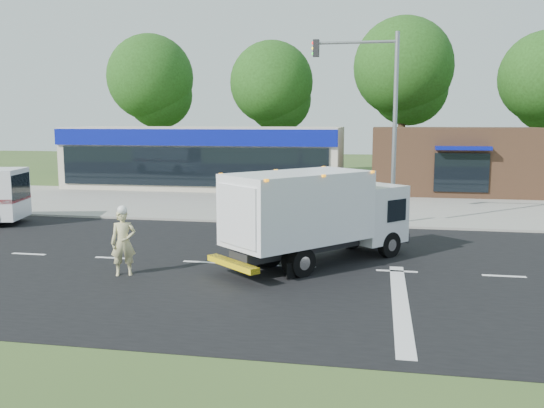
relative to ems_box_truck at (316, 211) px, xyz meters
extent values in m
plane|color=#385123|center=(-0.53, -0.48, -1.68)|extent=(120.00, 120.00, 0.00)
cube|color=black|center=(-0.53, -0.48, -1.68)|extent=(60.00, 14.00, 0.02)
cube|color=gray|center=(-0.53, 7.72, -1.62)|extent=(60.00, 2.40, 0.12)
cube|color=gray|center=(-0.53, 13.52, -1.67)|extent=(60.00, 9.00, 0.02)
cube|color=silver|center=(-9.53, -0.48, -1.66)|extent=(1.20, 0.15, 0.01)
cube|color=silver|center=(-6.53, -0.48, -1.66)|extent=(1.20, 0.15, 0.01)
cube|color=silver|center=(-3.53, -0.48, -1.66)|extent=(1.20, 0.15, 0.01)
cube|color=silver|center=(-0.53, -0.48, -1.66)|extent=(1.20, 0.15, 0.01)
cube|color=silver|center=(2.47, -0.48, -1.66)|extent=(1.20, 0.15, 0.01)
cube|color=silver|center=(5.47, -0.48, -1.66)|extent=(1.20, 0.15, 0.01)
cube|color=silver|center=(2.47, -3.48, -1.66)|extent=(0.40, 7.00, 0.01)
cube|color=black|center=(-0.47, -0.54, -1.06)|extent=(3.59, 3.91, 0.31)
cube|color=silver|center=(1.60, 1.82, -0.31)|extent=(2.60, 2.59, 1.86)
cube|color=black|center=(2.15, 2.46, -0.13)|extent=(1.35, 1.21, 0.80)
cube|color=white|center=(-0.47, -0.54, 0.18)|extent=(4.52, 4.73, 2.08)
cube|color=silver|center=(-1.95, -2.22, 0.14)|extent=(1.37, 1.21, 1.68)
cube|color=yellow|center=(-2.05, -2.34, -1.19)|extent=(1.80, 1.63, 0.16)
cube|color=orange|center=(-0.47, -0.54, 1.20)|extent=(4.43, 4.62, 0.07)
cylinder|color=black|center=(1.00, 2.41, -1.26)|extent=(0.76, 0.81, 0.85)
cylinder|color=black|center=(2.26, 1.30, -1.26)|extent=(0.76, 0.81, 0.85)
cylinder|color=black|center=(-1.55, -0.42, -1.26)|extent=(0.76, 0.81, 0.85)
cylinder|color=black|center=(-0.22, -1.59, -1.26)|extent=(0.76, 0.81, 0.85)
imported|color=#C4BB83|center=(-5.27, -2.34, -0.72)|extent=(0.83, 0.70, 1.93)
sphere|color=white|center=(-5.27, -2.34, 0.22)|extent=(0.28, 0.28, 0.28)
cube|color=black|center=(-13.56, 4.52, -0.04)|extent=(1.29, 2.16, 1.06)
cylinder|color=black|center=(-14.29, 5.33, -1.26)|extent=(0.89, 0.45, 0.85)
cube|color=#BEB69D|center=(-9.53, 19.52, 0.32)|extent=(18.00, 6.00, 4.00)
cube|color=#061080|center=(-9.53, 16.47, 1.72)|extent=(18.00, 0.30, 1.00)
cube|color=black|center=(-9.53, 16.47, -0.08)|extent=(17.00, 0.12, 2.40)
cube|color=#382316|center=(6.47, 19.52, 0.32)|extent=(10.00, 6.00, 4.00)
cube|color=#061080|center=(6.47, 16.42, 1.22)|extent=(3.00, 1.20, 0.20)
cube|color=black|center=(6.47, 16.47, -0.18)|extent=(3.00, 0.12, 2.20)
cylinder|color=gray|center=(2.47, 7.12, 2.32)|extent=(0.18, 0.18, 8.00)
cylinder|color=gray|center=(0.77, 7.12, 5.92)|extent=(3.40, 0.12, 0.12)
cube|color=black|center=(-0.83, 7.12, 5.72)|extent=(0.25, 0.25, 0.70)
cylinder|color=#332114|center=(-16.53, 27.52, 1.99)|extent=(0.56, 0.56, 7.35)
sphere|color=#1D3F12|center=(-16.53, 27.52, 6.19)|extent=(6.93, 6.93, 6.93)
sphere|color=#1D3F12|center=(-16.03, 28.02, 4.83)|extent=(5.46, 5.46, 5.46)
cylinder|color=#332114|center=(-6.53, 27.52, 1.75)|extent=(0.56, 0.56, 6.86)
sphere|color=#1D3F12|center=(-6.53, 27.52, 5.67)|extent=(6.47, 6.47, 6.47)
sphere|color=#1D3F12|center=(-6.03, 28.02, 4.40)|extent=(5.10, 5.10, 5.10)
cylinder|color=#332114|center=(3.47, 27.52, 2.24)|extent=(0.56, 0.56, 7.84)
sphere|color=#1D3F12|center=(3.47, 27.52, 6.72)|extent=(7.39, 7.39, 7.39)
sphere|color=#1D3F12|center=(3.97, 28.02, 5.26)|extent=(5.82, 5.82, 5.82)
cylinder|color=#332114|center=(13.47, 27.52, 1.82)|extent=(0.56, 0.56, 7.00)
camera|label=1|loc=(1.87, -17.40, 2.74)|focal=38.00mm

